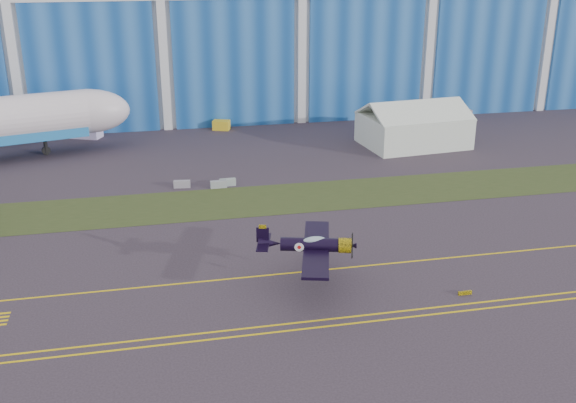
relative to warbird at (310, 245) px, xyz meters
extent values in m
plane|color=#39303A|center=(-9.60, 7.50, -3.80)|extent=(260.00, 260.00, 0.00)
cube|color=#475128|center=(-9.60, 21.50, -3.78)|extent=(260.00, 10.00, 0.02)
cube|color=silver|center=(-9.60, 79.50, 11.20)|extent=(220.00, 45.00, 30.00)
cube|color=#184C98|center=(-9.60, 56.70, 6.20)|extent=(220.00, 0.60, 20.00)
cube|color=yellow|center=(-9.60, 2.50, -3.79)|extent=(200.00, 0.20, 0.02)
cube|color=yellow|center=(-9.60, -7.00, -3.79)|extent=(80.00, 0.20, 0.02)
cube|color=yellow|center=(-9.60, -6.00, -3.79)|extent=(80.00, 0.20, 0.02)
cube|color=yellow|center=(12.40, -4.50, -3.63)|extent=(1.20, 0.15, 0.35)
cube|color=#DDCBFE|center=(-22.78, 54.59, -2.54)|extent=(6.30, 4.49, 2.54)
cube|color=yellow|center=(-1.25, 54.74, -3.04)|extent=(3.03, 2.46, 1.53)
cube|color=#A98A91|center=(39.01, 52.11, -2.85)|extent=(3.24, 1.80, 1.91)
cube|color=gray|center=(-9.23, 27.83, -3.35)|extent=(2.05, 0.82, 0.90)
cube|color=gray|center=(-4.87, 26.81, -3.35)|extent=(2.01, 0.63, 0.90)
cube|color=gray|center=(-3.70, 27.36, -3.35)|extent=(2.03, 0.71, 0.90)
camera|label=1|loc=(-12.66, -50.63, 23.59)|focal=42.00mm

